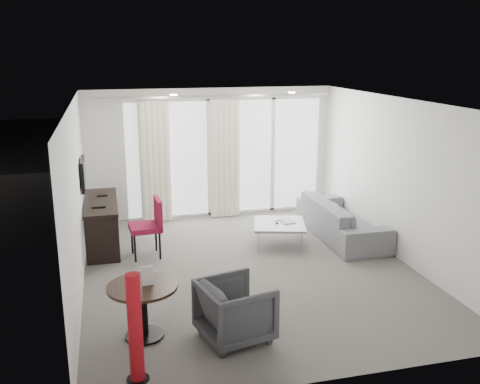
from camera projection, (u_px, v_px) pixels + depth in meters
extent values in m
cube|color=#5E5A53|center=(249.00, 269.00, 8.36)|extent=(5.00, 6.00, 0.00)
cube|color=white|center=(250.00, 102.00, 7.69)|extent=(5.00, 6.00, 0.00)
cube|color=silver|center=(77.00, 200.00, 7.43)|extent=(0.00, 6.00, 2.60)
cube|color=silver|center=(399.00, 180.00, 8.61)|extent=(0.00, 6.00, 2.60)
cube|color=silver|center=(330.00, 264.00, 5.21)|extent=(5.00, 0.00, 2.60)
cylinder|color=#FFE0B2|center=(174.00, 95.00, 8.97)|extent=(0.12, 0.12, 0.02)
cylinder|color=#FFE0B2|center=(292.00, 93.00, 9.47)|extent=(0.12, 0.12, 0.02)
cylinder|color=#A00E17|center=(135.00, 328.00, 5.41)|extent=(0.25, 0.25, 1.19)
imported|color=#37373B|center=(235.00, 311.00, 6.28)|extent=(0.95, 0.93, 0.72)
imported|color=slate|center=(341.00, 219.00, 9.74)|extent=(0.91, 2.33, 0.68)
cube|color=#4D4D50|center=(212.00, 197.00, 12.66)|extent=(5.60, 3.00, 0.12)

